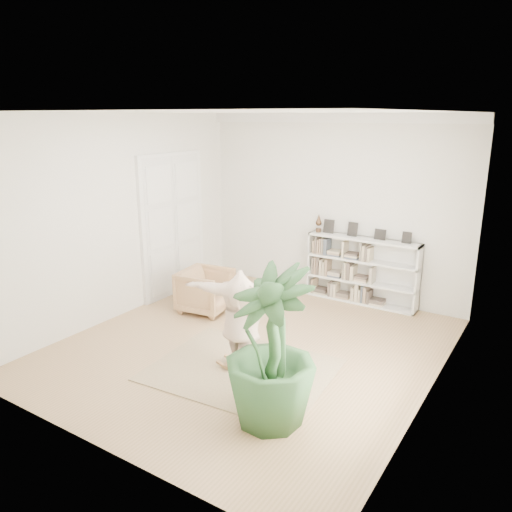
{
  "coord_description": "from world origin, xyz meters",
  "views": [
    {
      "loc": [
        3.98,
        -6.07,
        3.56
      ],
      "look_at": [
        -0.15,
        0.4,
        1.38
      ],
      "focal_mm": 35.0,
      "sensor_mm": 36.0,
      "label": 1
    }
  ],
  "objects_px": {
    "bookshelf": "(361,271)",
    "armchair": "(206,291)",
    "rocker_board": "(242,366)",
    "person": "(241,316)",
    "houseplant": "(270,347)"
  },
  "relations": [
    {
      "from": "bookshelf",
      "to": "houseplant",
      "type": "relative_size",
      "value": 1.13
    },
    {
      "from": "person",
      "to": "rocker_board",
      "type": "bearing_deg",
      "value": 85.75
    },
    {
      "from": "armchair",
      "to": "rocker_board",
      "type": "bearing_deg",
      "value": -137.12
    },
    {
      "from": "bookshelf",
      "to": "armchair",
      "type": "xyz_separation_m",
      "value": [
        -2.27,
        -2.01,
        -0.23
      ]
    },
    {
      "from": "bookshelf",
      "to": "houseplant",
      "type": "xyz_separation_m",
      "value": [
        0.55,
        -4.37,
        0.33
      ]
    },
    {
      "from": "rocker_board",
      "to": "houseplant",
      "type": "bearing_deg",
      "value": -44.82
    },
    {
      "from": "rocker_board",
      "to": "person",
      "type": "relative_size",
      "value": 0.29
    },
    {
      "from": "armchair",
      "to": "houseplant",
      "type": "bearing_deg",
      "value": -137.45
    },
    {
      "from": "armchair",
      "to": "rocker_board",
      "type": "xyz_separation_m",
      "value": [
        1.84,
        -1.53,
        -0.34
      ]
    },
    {
      "from": "houseplant",
      "to": "armchair",
      "type": "bearing_deg",
      "value": 140.05
    },
    {
      "from": "rocker_board",
      "to": "person",
      "type": "height_order",
      "value": "person"
    },
    {
      "from": "bookshelf",
      "to": "armchair",
      "type": "bearing_deg",
      "value": -138.48
    },
    {
      "from": "bookshelf",
      "to": "person",
      "type": "bearing_deg",
      "value": -96.84
    },
    {
      "from": "rocker_board",
      "to": "bookshelf",
      "type": "bearing_deg",
      "value": 78.91
    },
    {
      "from": "armchair",
      "to": "person",
      "type": "height_order",
      "value": "person"
    }
  ]
}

